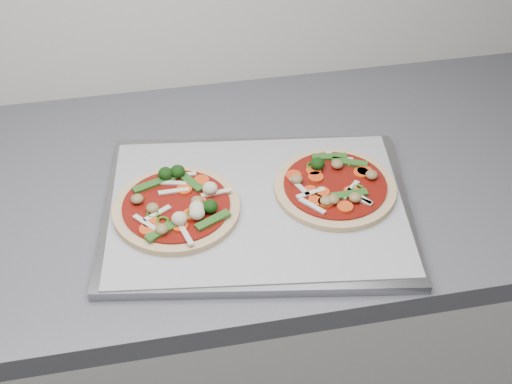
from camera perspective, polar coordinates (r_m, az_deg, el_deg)
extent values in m
cube|color=silver|center=(1.67, 17.91, -9.13)|extent=(3.60, 0.60, 0.86)
cube|color=gray|center=(1.12, 0.09, -1.36)|extent=(0.53, 0.43, 0.02)
cube|color=#9F9FA4|center=(1.11, 0.09, -1.03)|extent=(0.50, 0.39, 0.00)
cylinder|color=tan|center=(1.10, -6.38, -1.34)|extent=(0.27, 0.27, 0.01)
cylinder|color=maroon|center=(1.10, -6.40, -1.07)|extent=(0.23, 0.23, 0.00)
cylinder|color=#D34818|center=(1.06, -6.11, -2.70)|extent=(0.03, 0.03, 0.00)
cube|color=beige|center=(1.08, -7.93, -1.73)|extent=(0.05, 0.03, 0.00)
cylinder|color=#D34818|center=(1.13, -4.38, 0.92)|extent=(0.03, 0.03, 0.00)
ellipsoid|color=beige|center=(1.06, -4.74, -1.69)|extent=(0.03, 0.03, 0.02)
cube|color=beige|center=(1.12, -6.60, 0.06)|extent=(0.05, 0.01, 0.00)
torus|color=#28500F|center=(1.08, -5.07, -1.76)|extent=(0.03, 0.03, 0.00)
ellipsoid|color=olive|center=(1.11, -9.49, -0.55)|extent=(0.02, 0.02, 0.01)
torus|color=#28500F|center=(1.14, -6.80, 1.19)|extent=(0.03, 0.03, 0.00)
cube|color=#245C1B|center=(1.06, -3.47, -2.26)|extent=(0.06, 0.04, 0.00)
ellipsoid|color=beige|center=(1.07, -4.75, -1.29)|extent=(0.03, 0.03, 0.02)
ellipsoid|color=beige|center=(1.06, -6.15, -2.14)|extent=(0.03, 0.03, 0.02)
ellipsoid|color=olive|center=(1.05, -7.57, -2.97)|extent=(0.02, 0.02, 0.01)
cube|color=beige|center=(1.14, -6.00, 1.31)|extent=(0.05, 0.01, 0.00)
ellipsoid|color=#16380C|center=(1.14, -6.29, 1.66)|extent=(0.03, 0.03, 0.02)
cube|color=#245C1B|center=(1.13, -5.31, 0.86)|extent=(0.04, 0.06, 0.00)
cylinder|color=#D34818|center=(1.06, -8.68, -2.97)|extent=(0.04, 0.04, 0.00)
cube|color=beige|center=(1.04, -5.65, -3.40)|extent=(0.02, 0.05, 0.00)
cube|color=beige|center=(1.11, -3.20, -0.07)|extent=(0.05, 0.01, 0.00)
ellipsoid|color=#16380C|center=(1.14, -7.26, 1.48)|extent=(0.03, 0.03, 0.02)
cube|color=beige|center=(1.13, -6.78, 0.72)|extent=(0.05, 0.02, 0.00)
cube|color=#245C1B|center=(1.13, -8.45, 0.58)|extent=(0.06, 0.03, 0.00)
cube|color=#245C1B|center=(1.05, -7.43, -3.06)|extent=(0.06, 0.04, 0.00)
torus|color=#28500F|center=(1.07, -7.48, -2.32)|extent=(0.03, 0.03, 0.00)
cube|color=beige|center=(1.07, -8.83, -2.46)|extent=(0.04, 0.04, 0.00)
cylinder|color=#D34818|center=(1.09, -4.60, -0.85)|extent=(0.03, 0.03, 0.00)
ellipsoid|color=beige|center=(1.11, -3.70, 0.29)|extent=(0.03, 0.03, 0.02)
ellipsoid|color=olive|center=(1.09, -4.73, -0.73)|extent=(0.03, 0.03, 0.01)
torus|color=#28500F|center=(1.08, -8.25, -1.76)|extent=(0.03, 0.03, 0.00)
ellipsoid|color=#16380C|center=(1.07, -3.70, -1.15)|extent=(0.03, 0.03, 0.02)
cylinder|color=#D34818|center=(1.08, -5.25, -1.80)|extent=(0.03, 0.03, 0.00)
ellipsoid|color=olive|center=(1.09, -8.29, -1.27)|extent=(0.03, 0.03, 0.01)
cylinder|color=#D34818|center=(1.12, -5.75, 0.23)|extent=(0.04, 0.04, 0.00)
cylinder|color=#D34818|center=(1.07, -8.42, -2.44)|extent=(0.03, 0.03, 0.00)
cylinder|color=tan|center=(1.14, 6.33, 0.32)|extent=(0.25, 0.25, 0.01)
cylinder|color=maroon|center=(1.14, 6.36, 0.59)|extent=(0.21, 0.21, 0.00)
cylinder|color=#D34818|center=(1.11, 4.38, 0.05)|extent=(0.03, 0.03, 0.00)
torus|color=#28500F|center=(1.13, 8.17, 0.25)|extent=(0.03, 0.03, 0.00)
cylinder|color=#D34818|center=(1.09, 7.14, -1.19)|extent=(0.03, 0.03, 0.00)
cylinder|color=#D34818|center=(1.14, 3.03, 1.33)|extent=(0.04, 0.04, 0.00)
cylinder|color=#D34818|center=(1.11, 5.28, -0.03)|extent=(0.03, 0.03, 0.00)
cylinder|color=#D34818|center=(1.10, 5.61, -0.82)|extent=(0.03, 0.03, 0.00)
ellipsoid|color=olive|center=(1.10, 6.18, -0.59)|extent=(0.03, 0.03, 0.01)
ellipsoid|color=olive|center=(1.13, 3.27, 1.04)|extent=(0.02, 0.02, 0.01)
cube|color=beige|center=(1.09, 4.52, -1.11)|extent=(0.04, 0.04, 0.00)
cube|color=beige|center=(1.18, 6.61, 2.69)|extent=(0.04, 0.04, 0.00)
ellipsoid|color=olive|center=(1.09, 5.65, -0.71)|extent=(0.03, 0.03, 0.01)
cube|color=beige|center=(1.18, 6.60, 2.70)|extent=(0.05, 0.03, 0.00)
cylinder|color=#D34818|center=(1.14, 4.80, 1.20)|extent=(0.03, 0.03, 0.00)
cube|color=#245C1B|center=(1.11, 7.48, -0.19)|extent=(0.06, 0.02, 0.00)
ellipsoid|color=#16380C|center=(1.15, 4.94, 2.27)|extent=(0.03, 0.03, 0.02)
cube|color=beige|center=(1.11, 4.39, -0.09)|extent=(0.05, 0.02, 0.00)
cylinder|color=#D34818|center=(1.10, 4.86, -0.68)|extent=(0.03, 0.03, 0.00)
cylinder|color=#D34818|center=(1.15, 4.63, 1.71)|extent=(0.03, 0.03, 0.00)
ellipsoid|color=olive|center=(1.15, 9.24, 1.37)|extent=(0.03, 0.03, 0.01)
ellipsoid|color=olive|center=(1.16, 6.51, 2.23)|extent=(0.03, 0.03, 0.01)
ellipsoid|color=olive|center=(1.10, 7.95, -0.44)|extent=(0.02, 0.02, 0.01)
torus|color=#28500F|center=(1.16, 4.53, 2.09)|extent=(0.03, 0.03, 0.00)
cylinder|color=#D34818|center=(1.16, 8.41, 1.53)|extent=(0.03, 0.03, 0.00)
cylinder|color=#D34818|center=(1.16, 8.69, 1.66)|extent=(0.03, 0.03, 0.00)
cube|color=#245C1B|center=(1.18, 5.90, 2.81)|extent=(0.06, 0.02, 0.00)
cylinder|color=#D34818|center=(1.12, 7.65, 0.04)|extent=(0.03, 0.03, 0.00)
cube|color=beige|center=(1.11, 8.15, -0.53)|extent=(0.04, 0.04, 0.00)
cube|color=#245C1B|center=(1.17, 7.49, 2.35)|extent=(0.06, 0.04, 0.00)
cube|color=beige|center=(1.12, 7.56, 0.17)|extent=(0.04, 0.04, 0.00)
cube|color=beige|center=(1.12, 3.52, 0.41)|extent=(0.02, 0.05, 0.00)
cube|color=beige|center=(1.11, 8.26, -0.35)|extent=(0.03, 0.04, 0.00)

